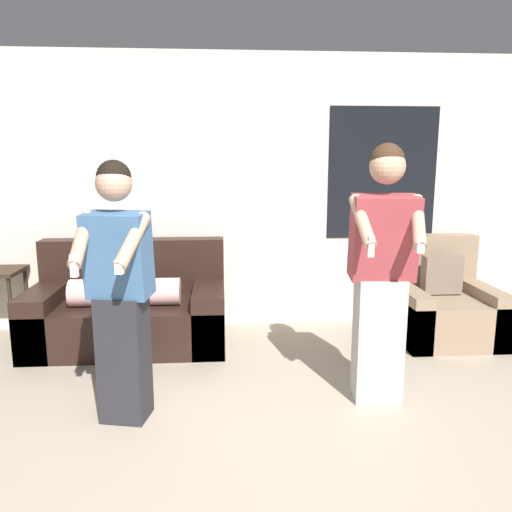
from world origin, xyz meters
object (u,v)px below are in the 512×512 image
object	(u,v)px
armchair	(440,305)
person_left	(120,291)
couch	(130,310)
person_right	(382,273)

from	to	relation	value
armchair	person_left	distance (m)	3.12
couch	person_right	xyz separation A→B (m)	(1.94, -1.27, 0.61)
armchair	person_left	bearing A→B (deg)	-153.00
person_right	person_left	bearing A→B (deg)	-175.22
armchair	person_left	size ratio (longest dim) A/B	0.56
couch	armchair	xyz separation A→B (m)	(2.95, -0.02, -0.01)
couch	person_left	xyz separation A→B (m)	(0.21, -1.41, 0.55)
armchair	person_right	bearing A→B (deg)	-128.86
armchair	person_right	world-z (taller)	person_right
couch	person_left	size ratio (longest dim) A/B	1.04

